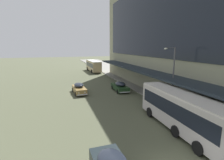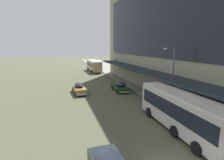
# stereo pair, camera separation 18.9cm
# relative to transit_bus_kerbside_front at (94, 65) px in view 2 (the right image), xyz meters

# --- Properties ---
(transit_bus_kerbside_front) EXTENTS (2.87, 10.00, 3.23)m
(transit_bus_kerbside_front) POSITION_rel_transit_bus_kerbside_front_xyz_m (0.00, 0.00, 0.00)
(transit_bus_kerbside_front) COLOR tan
(transit_bus_kerbside_front) RESTS_ON ground
(transit_bus_kerbside_rear) EXTENTS (2.91, 10.95, 3.41)m
(transit_bus_kerbside_rear) POSITION_rel_transit_bus_kerbside_front_xyz_m (-0.14, -39.25, 0.09)
(transit_bus_kerbside_rear) COLOR beige
(transit_bus_kerbside_rear) RESTS_ON ground
(sedan_second_mid) EXTENTS (2.05, 5.03, 1.60)m
(sedan_second_mid) POSITION_rel_transit_bus_kerbside_front_xyz_m (-0.49, -24.19, -1.07)
(sedan_second_mid) COLOR #1E3A1D
(sedan_second_mid) RESTS_ON ground
(sedan_trailing_near) EXTENTS (2.00, 4.78, 1.66)m
(sedan_trailing_near) POSITION_rel_transit_bus_kerbside_front_xyz_m (-7.28, -23.60, -1.04)
(sedan_trailing_near) COLOR olive
(sedan_trailing_near) RESTS_ON ground
(street_lamp) EXTENTS (1.50, 0.28, 7.26)m
(street_lamp) POSITION_rel_transit_bus_kerbside_front_xyz_m (2.10, -34.47, 2.50)
(street_lamp) COLOR #4C4C51
(street_lamp) RESTS_ON sidewalk_kerb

